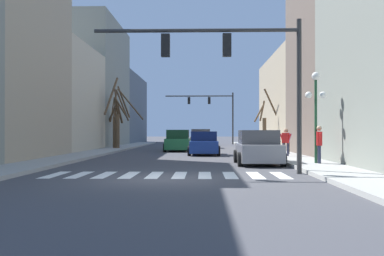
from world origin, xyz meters
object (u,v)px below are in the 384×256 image
Objects in this scene: street_lamp_right_corner at (316,98)px; car_parked_right_far at (201,139)px; street_tree_left_far at (115,123)px; pedestrian_waiting_at_curb at (287,139)px; car_parked_left_near at (204,144)px; street_tree_right_near at (265,125)px; street_tree_right_mid at (117,122)px; pedestrian_near_right_corner at (319,141)px; car_parked_left_mid at (258,148)px; pedestrian_on_right_sidewalk at (285,140)px; traffic_signal_near at (235,60)px; traffic_signal_far at (212,106)px; car_at_intersection at (178,141)px; street_tree_right_far at (118,119)px.

street_lamp_right_corner is 0.93× the size of car_parked_right_far.
street_tree_left_far reaches higher than street_lamp_right_corner.
pedestrian_waiting_at_curb is at bearing -37.19° from street_tree_left_far.
street_lamp_right_corner is at bearing -152.52° from car_parked_left_near.
street_tree_right_near is (5.29, -5.63, 1.27)m from car_parked_right_far.
street_tree_right_mid reaches higher than car_parked_right_far.
car_parked_left_near is 2.66× the size of pedestrian_waiting_at_curb.
car_parked_left_mid is at bearing -109.01° from pedestrian_near_right_corner.
pedestrian_on_right_sidewalk is at bearing -48.26° from street_tree_right_mid.
car_parked_right_far is at bearing -39.39° from pedestrian_waiting_at_curb.
pedestrian_waiting_at_curb is (2.69, 7.32, 0.32)m from car_parked_left_mid.
pedestrian_near_right_corner is (3.96, 3.44, -3.07)m from traffic_signal_near.
traffic_signal_near is 0.94× the size of traffic_signal_far.
street_lamp_right_corner reaches higher than pedestrian_on_right_sidewalk.
car_at_intersection is at bearing -28.05° from street_tree_left_far.
street_lamp_right_corner is at bearing -57.15° from street_tree_right_mid.
street_tree_right_mid is (-7.79, 10.19, 1.68)m from car_parked_left_near.
car_at_intersection reaches higher than car_parked_left_mid.
car_parked_right_far is 8.48m from street_tree_left_far.
traffic_signal_near is at bearing -42.01° from pedestrian_near_right_corner.
street_tree_right_far reaches higher than traffic_signal_near.
pedestrian_near_right_corner is at bearing 40.96° from traffic_signal_near.
pedestrian_waiting_at_curb is at bearing 47.06° from car_at_intersection.
street_tree_right_far reaches higher than street_tree_right_mid.
traffic_signal_near is 19.36m from car_at_intersection.
street_tree_right_mid is (-12.79, 19.81, -0.63)m from street_lamp_right_corner.
traffic_signal_far reaches higher than car_parked_left_near.
car_parked_left_near is 11.04m from pedestrian_near_right_corner.
street_lamp_right_corner is 0.79× the size of street_tree_right_mid.
street_tree_right_near is (7.04, 1.39, 1.31)m from car_at_intersection.
traffic_signal_near is 25.12m from street_tree_right_mid.
car_parked_left_near is at bearing 117.48° from street_lamp_right_corner.
street_tree_right_mid is at bearing -12.43° from pedestrian_waiting_at_curb.
street_tree_right_near reaches higher than car_at_intersection.
traffic_signal_near is 20.65m from street_tree_right_near.
pedestrian_waiting_at_curb is at bearing -73.29° from pedestrian_on_right_sidewalk.
traffic_signal_far reaches higher than car_parked_left_mid.
car_parked_left_mid is (1.52, -32.64, -3.83)m from traffic_signal_far.
traffic_signal_far reaches higher than pedestrian_on_right_sidewalk.
street_lamp_right_corner is 2.45× the size of pedestrian_near_right_corner.
pedestrian_on_right_sidewalk is at bearing 69.28° from traffic_signal_near.
pedestrian_waiting_at_curb is 0.94× the size of pedestrian_near_right_corner.
car_parked_right_far is at bearing 165.98° from car_at_intersection.
traffic_signal_near is at bearing -68.08° from street_tree_left_far.
car_at_intersection is 2.86× the size of pedestrian_waiting_at_curb.
street_tree_left_far is at bearing 172.90° from street_tree_right_near.
street_lamp_right_corner is at bearing 121.44° from pedestrian_on_right_sidewalk.
pedestrian_on_right_sidewalk is at bearing 35.71° from car_at_intersection.
traffic_signal_far is 5.20× the size of pedestrian_on_right_sidewalk.
street_tree_right_far is (-8.45, 21.46, -1.59)m from traffic_signal_near.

